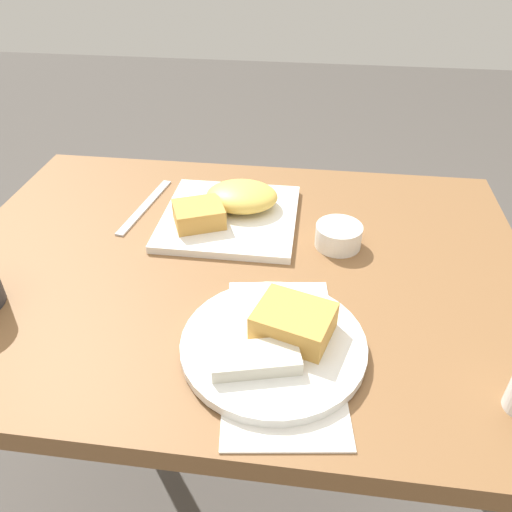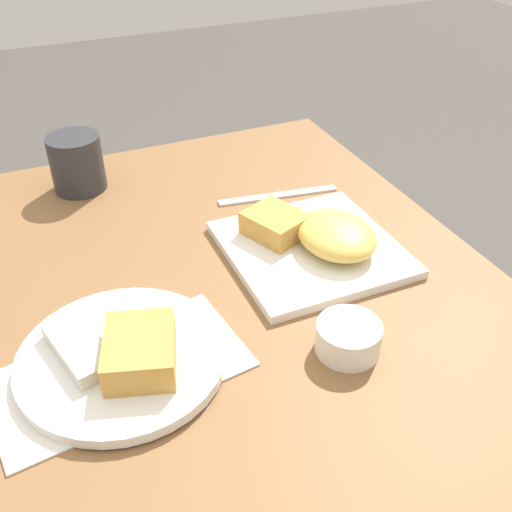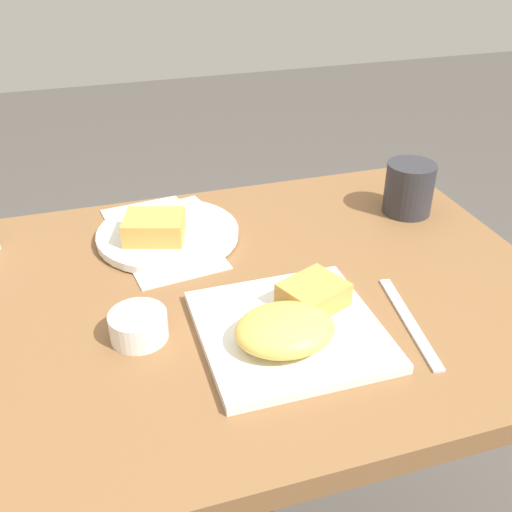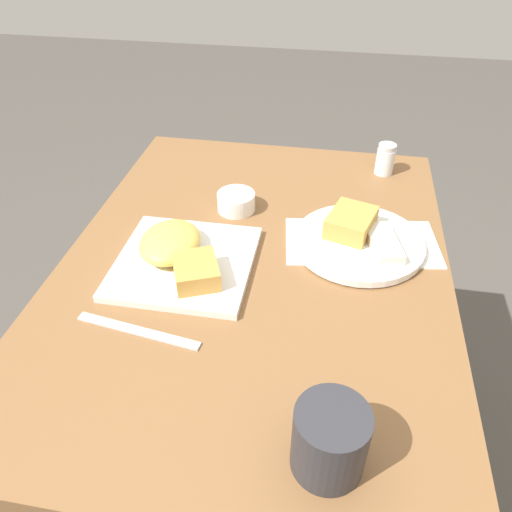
% 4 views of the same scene
% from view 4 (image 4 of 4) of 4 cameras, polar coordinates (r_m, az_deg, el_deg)
% --- Properties ---
extents(ground_plane, '(8.00, 8.00, 0.00)m').
position_cam_4_polar(ground_plane, '(1.52, -0.13, -23.49)').
color(ground_plane, '#4C4742').
extents(dining_table, '(0.97, 0.71, 0.76)m').
position_cam_4_polar(dining_table, '(0.99, -0.18, -5.37)').
color(dining_table, brown).
rests_on(dining_table, ground_plane).
extents(menu_card, '(0.19, 0.31, 0.00)m').
position_cam_4_polar(menu_card, '(0.99, 11.95, 1.53)').
color(menu_card, silver).
rests_on(menu_card, dining_table).
extents(plate_square_near, '(0.24, 0.24, 0.06)m').
position_cam_4_polar(plate_square_near, '(0.91, -8.62, 0.04)').
color(plate_square_near, white).
rests_on(plate_square_near, dining_table).
extents(plate_oval_far, '(0.25, 0.25, 0.05)m').
position_cam_4_polar(plate_oval_far, '(0.97, 11.68, 2.09)').
color(plate_oval_far, white).
rests_on(plate_oval_far, menu_card).
extents(sauce_ramekin, '(0.08, 0.08, 0.04)m').
position_cam_4_polar(sauce_ramekin, '(1.06, -2.28, 6.27)').
color(sauce_ramekin, white).
rests_on(sauce_ramekin, dining_table).
extents(salt_shaker, '(0.04, 0.04, 0.07)m').
position_cam_4_polar(salt_shaker, '(1.23, 14.53, 10.48)').
color(salt_shaker, white).
rests_on(salt_shaker, dining_table).
extents(butter_knife, '(0.05, 0.21, 0.00)m').
position_cam_4_polar(butter_knife, '(0.82, -13.35, -8.32)').
color(butter_knife, silver).
rests_on(butter_knife, dining_table).
extents(coffee_mug, '(0.09, 0.09, 0.10)m').
position_cam_4_polar(coffee_mug, '(0.63, 8.43, -20.10)').
color(coffee_mug, '#2D2D33').
rests_on(coffee_mug, dining_table).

